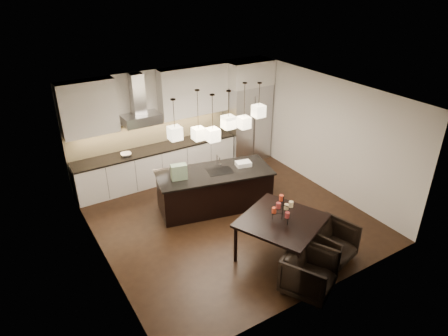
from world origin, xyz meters
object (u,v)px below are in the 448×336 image
armchair_left (309,273)px  armchair_right (331,242)px  refrigerator (247,122)px  dining_table (280,238)px  island_body (214,190)px

armchair_left → armchair_right: (0.93, 0.41, -0.01)m
refrigerator → dining_table: 4.50m
refrigerator → armchair_left: 5.45m
armchair_left → armchair_right: 1.02m
dining_table → armchair_right: size_ratio=1.73×
island_body → armchair_right: island_body is taller
refrigerator → armchair_right: (-1.19, -4.56, -0.71)m
dining_table → armchair_left: (-0.16, -0.98, -0.04)m
island_body → armchair_right: bearing=-58.0°
refrigerator → dining_table: refrigerator is taller
refrigerator → armchair_right: 4.77m
dining_table → armchair_right: bearing=-60.0°
armchair_left → armchair_right: bearing=-3.5°
armchair_right → island_body: bearing=94.9°
dining_table → refrigerator: bearing=40.0°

